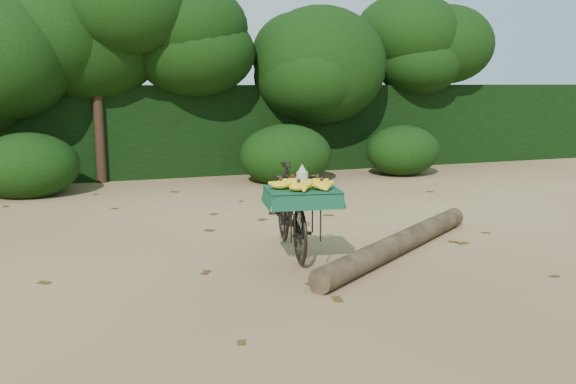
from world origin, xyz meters
name	(u,v)px	position (x,y,z in m)	size (l,w,h in m)	color
ground	(285,245)	(0.00, 0.00, 0.00)	(80.00, 80.00, 0.00)	tan
vendor_bicycle	(292,208)	(-0.04, -0.35, 0.50)	(0.84, 1.78, 0.99)	black
fallen_log	(400,243)	(1.08, -0.76, 0.12)	(0.24, 0.24, 3.27)	brown
hedge_backdrop	(187,129)	(0.00, 6.30, 0.90)	(26.00, 1.80, 1.80)	black
tree_row	(159,75)	(-0.65, 5.50, 2.00)	(14.50, 2.00, 4.00)	black
bush_clumps	(234,160)	(0.50, 4.30, 0.45)	(8.80, 1.70, 0.90)	black
leaf_litter	(268,231)	(0.00, 0.65, 0.01)	(7.00, 7.30, 0.01)	#483213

